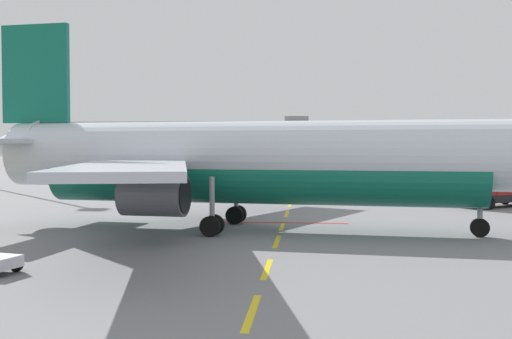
% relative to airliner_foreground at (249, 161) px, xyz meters
% --- Properties ---
extents(apron_paint_markings, '(8.00, 94.85, 0.01)m').
position_rel_airliner_foreground_xyz_m(apron_paint_markings, '(1.82, 18.44, -3.95)').
color(apron_paint_markings, yellow).
rests_on(apron_paint_markings, ground).
extents(airliner_foreground, '(34.81, 34.35, 12.20)m').
position_rel_airliner_foreground_xyz_m(airliner_foreground, '(0.00, 0.00, 0.00)').
color(airliner_foreground, silver).
rests_on(airliner_foreground, ground).
extents(fuel_service_truck, '(7.20, 5.77, 3.14)m').
position_rel_airliner_foreground_xyz_m(fuel_service_truck, '(18.35, 14.96, -2.30)').
color(fuel_service_truck, black).
rests_on(fuel_service_truck, ground).
extents(terminal_satellite, '(96.94, 22.24, 12.31)m').
position_rel_airliner_foreground_xyz_m(terminal_satellite, '(-14.64, 122.16, 1.42)').
color(terminal_satellite, '#9E998E').
rests_on(terminal_satellite, ground).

